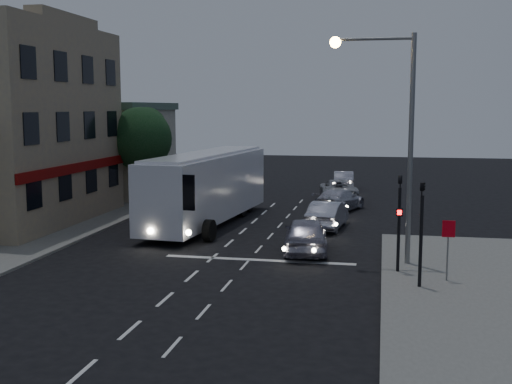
% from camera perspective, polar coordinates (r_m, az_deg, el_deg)
% --- Properties ---
extents(ground, '(120.00, 120.00, 0.00)m').
position_cam_1_polar(ground, '(25.33, -5.08, -6.89)').
color(ground, black).
extents(sidewalk_far, '(12.00, 50.00, 0.12)m').
position_cam_1_polar(sidewalk_far, '(37.82, -20.80, -2.45)').
color(sidewalk_far, slate).
rests_on(sidewalk_far, ground).
extents(road_markings, '(8.00, 30.55, 0.01)m').
position_cam_1_polar(road_markings, '(28.14, -0.66, -5.38)').
color(road_markings, silver).
rests_on(road_markings, ground).
extents(tour_bus, '(3.90, 12.87, 3.89)m').
position_cam_1_polar(tour_bus, '(34.66, -4.37, 0.57)').
color(tour_bus, silver).
rests_on(tour_bus, ground).
extents(car_suv, '(2.32, 4.77, 1.57)m').
position_cam_1_polar(car_suv, '(28.06, 4.47, -3.81)').
color(car_suv, '#9896AA').
rests_on(car_suv, ground).
extents(car_sedan_a, '(1.97, 4.50, 1.44)m').
position_cam_1_polar(car_sedan_a, '(33.72, 6.38, -2.03)').
color(car_sedan_a, '#B0B2C5').
rests_on(car_sedan_a, ground).
extents(car_sedan_b, '(3.26, 5.04, 1.36)m').
position_cam_1_polar(car_sedan_b, '(39.48, 7.41, -0.70)').
color(car_sedan_b, '#B9B9C8').
rests_on(car_sedan_b, ground).
extents(car_sedan_c, '(3.12, 5.45, 1.43)m').
position_cam_1_polar(car_sedan_c, '(44.24, 7.34, 0.23)').
color(car_sedan_c, '#A1A2A7').
rests_on(car_sedan_c, ground).
extents(car_extra, '(1.75, 4.31, 1.39)m').
position_cam_1_polar(car_extra, '(50.17, 7.80, 1.06)').
color(car_extra, '#ADACBF').
rests_on(car_extra, ground).
extents(traffic_signal_main, '(0.25, 0.35, 4.10)m').
position_cam_1_polar(traffic_signal_main, '(24.62, 12.62, -1.70)').
color(traffic_signal_main, black).
rests_on(traffic_signal_main, sidewalk_near).
extents(traffic_signal_side, '(0.18, 0.15, 4.10)m').
position_cam_1_polar(traffic_signal_side, '(22.70, 14.50, -2.53)').
color(traffic_signal_side, black).
rests_on(traffic_signal_side, sidewalk_near).
extents(regulatory_sign, '(0.45, 0.12, 2.20)m').
position_cam_1_polar(regulatory_sign, '(23.88, 16.71, -4.14)').
color(regulatory_sign, slate).
rests_on(regulatory_sign, sidewalk_near).
extents(streetlight, '(3.32, 0.44, 9.00)m').
position_cam_1_polar(streetlight, '(25.74, 12.19, 6.12)').
color(streetlight, slate).
rests_on(streetlight, sidewalk_near).
extents(low_building_north, '(9.40, 9.40, 6.50)m').
position_cam_1_polar(low_building_north, '(48.18, -13.93, 3.86)').
color(low_building_north, '#9C978F').
rests_on(low_building_north, sidewalk_far).
extents(street_tree, '(4.00, 4.00, 6.20)m').
position_cam_1_polar(street_tree, '(41.46, -10.25, 4.94)').
color(street_tree, black).
rests_on(street_tree, sidewalk_far).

